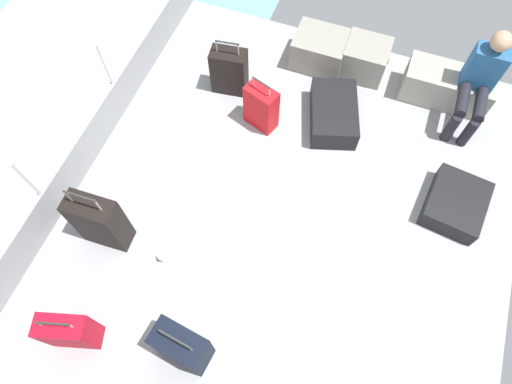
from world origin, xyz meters
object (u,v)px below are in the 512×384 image
(cargo_crate_1, at_px, (365,59))
(cargo_crate_3, at_px, (467,92))
(suitcase_2, at_px, (334,114))
(suitcase_3, at_px, (229,71))
(paper_cup, at_px, (162,257))
(passenger_seated, at_px, (480,81))
(suitcase_6, at_px, (69,332))
(suitcase_7, at_px, (182,347))
(cargo_crate_2, at_px, (429,82))
(suitcase_1, at_px, (261,107))
(cargo_crate_0, at_px, (320,50))
(suitcase_5, at_px, (456,204))
(suitcase_4, at_px, (100,222))

(cargo_crate_1, bearing_deg, cargo_crate_3, -3.36)
(suitcase_2, distance_m, suitcase_3, 1.25)
(cargo_crate_3, bearing_deg, paper_cup, -129.65)
(passenger_seated, distance_m, suitcase_6, 4.56)
(paper_cup, bearing_deg, suitcase_7, -50.83)
(cargo_crate_1, height_order, suitcase_2, cargo_crate_1)
(cargo_crate_2, distance_m, suitcase_1, 1.94)
(cargo_crate_0, relative_size, cargo_crate_2, 1.09)
(suitcase_5, bearing_deg, cargo_crate_1, 131.97)
(suitcase_2, bearing_deg, cargo_crate_1, 80.92)
(suitcase_5, xyz_separation_m, suitcase_6, (-2.89, -2.41, 0.15))
(cargo_crate_3, bearing_deg, suitcase_3, -164.29)
(suitcase_6, bearing_deg, suitcase_3, 86.06)
(suitcase_2, bearing_deg, passenger_seated, 23.88)
(cargo_crate_3, xyz_separation_m, suitcase_6, (-2.77, -3.79, 0.07))
(suitcase_5, xyz_separation_m, suitcase_7, (-1.95, -2.19, 0.17))
(cargo_crate_0, xyz_separation_m, suitcase_2, (0.40, -0.79, -0.06))
(cargo_crate_3, bearing_deg, suitcase_7, -117.08)
(suitcase_2, bearing_deg, cargo_crate_0, 117.06)
(passenger_seated, height_order, suitcase_1, passenger_seated)
(cargo_crate_2, height_order, suitcase_7, suitcase_7)
(suitcase_3, bearing_deg, suitcase_6, -93.94)
(suitcase_6, bearing_deg, suitcase_2, 64.35)
(passenger_seated, bearing_deg, suitcase_2, -156.12)
(cargo_crate_3, distance_m, suitcase_2, 1.52)
(suitcase_5, bearing_deg, suitcase_7, -131.66)
(cargo_crate_0, relative_size, suitcase_1, 0.94)
(cargo_crate_0, distance_m, cargo_crate_1, 0.54)
(suitcase_4, distance_m, suitcase_6, 0.97)
(passenger_seated, height_order, paper_cup, passenger_seated)
(suitcase_2, height_order, paper_cup, suitcase_2)
(suitcase_7, bearing_deg, suitcase_3, 104.33)
(cargo_crate_2, bearing_deg, cargo_crate_0, 178.46)
(suitcase_5, relative_size, suitcase_6, 1.13)
(cargo_crate_3, xyz_separation_m, suitcase_3, (-2.56, -0.72, 0.09))
(suitcase_5, height_order, suitcase_7, suitcase_7)
(passenger_seated, bearing_deg, suitcase_6, -127.49)
(cargo_crate_3, xyz_separation_m, suitcase_2, (-1.32, -0.76, -0.06))
(cargo_crate_0, distance_m, suitcase_5, 2.32)
(cargo_crate_3, xyz_separation_m, suitcase_5, (0.12, -1.38, -0.08))
(suitcase_1, xyz_separation_m, suitcase_2, (0.74, 0.30, -0.14))
(cargo_crate_0, relative_size, suitcase_3, 0.88)
(suitcase_2, relative_size, suitcase_6, 1.41)
(suitcase_3, bearing_deg, suitcase_4, -101.27)
(suitcase_4, xyz_separation_m, paper_cup, (0.59, -0.04, -0.30))
(cargo_crate_0, bearing_deg, suitcase_2, -62.94)
(cargo_crate_1, distance_m, passenger_seated, 1.26)
(cargo_crate_3, bearing_deg, suitcase_6, -126.13)
(cargo_crate_0, relative_size, cargo_crate_3, 1.17)
(cargo_crate_2, bearing_deg, passenger_seated, -21.65)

